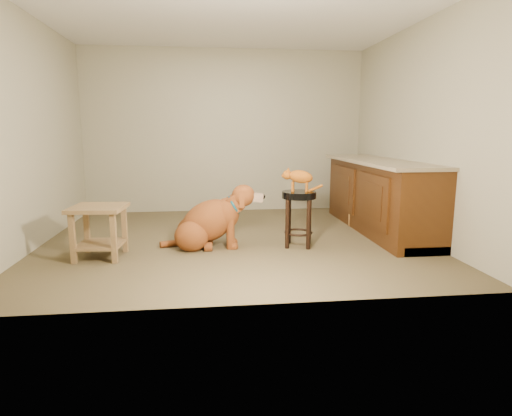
{
  "coord_description": "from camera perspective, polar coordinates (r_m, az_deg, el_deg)",
  "views": [
    {
      "loc": [
        -0.33,
        -5.07,
        1.31
      ],
      "look_at": [
        0.23,
        -0.33,
        0.45
      ],
      "focal_mm": 30.0,
      "sensor_mm": 36.0,
      "label": 1
    }
  ],
  "objects": [
    {
      "name": "cabinet_run",
      "position": [
        5.9,
        16.04,
        1.33
      ],
      "size": [
        0.7,
        2.56,
        0.94
      ],
      "color": "#42230B",
      "rests_on": "ground"
    },
    {
      "name": "wood_stool",
      "position": [
        6.21,
        13.9,
        1.12
      ],
      "size": [
        0.48,
        0.48,
        0.69
      ],
      "rotation": [
        0.0,
        0.0,
        -0.35
      ],
      "color": "brown",
      "rests_on": "ground"
    },
    {
      "name": "side_table",
      "position": [
        4.73,
        -20.19,
        -1.98
      ],
      "size": [
        0.57,
        0.57,
        0.55
      ],
      "rotation": [
        0.0,
        0.0,
        -0.08
      ],
      "color": "olive",
      "rests_on": "ground"
    },
    {
      "name": "padded_stool",
      "position": [
        4.89,
        5.72,
        0.07
      ],
      "size": [
        0.4,
        0.4,
        0.64
      ],
      "rotation": [
        0.0,
        0.0,
        -0.27
      ],
      "color": "black",
      "rests_on": "ground"
    },
    {
      "name": "room_shell",
      "position": [
        5.09,
        -3.11,
        14.33
      ],
      "size": [
        4.54,
        4.04,
        2.62
      ],
      "color": "#9F9B80",
      "rests_on": "ground"
    },
    {
      "name": "tabby_kitten",
      "position": [
        4.85,
        5.66,
        4.09
      ],
      "size": [
        0.47,
        0.21,
        0.3
      ],
      "rotation": [
        0.0,
        0.0,
        -0.27
      ],
      "color": "#90470E",
      "rests_on": "padded_stool"
    },
    {
      "name": "golden_retriever",
      "position": [
        4.88,
        -6.23,
        -1.94
      ],
      "size": [
        1.21,
        0.61,
        0.77
      ],
      "rotation": [
        0.0,
        0.0,
        -0.04
      ],
      "color": "brown",
      "rests_on": "ground"
    },
    {
      "name": "floor",
      "position": [
        5.25,
        -2.93,
        -4.25
      ],
      "size": [
        4.5,
        4.0,
        0.01
      ],
      "primitive_type": "cube",
      "color": "brown",
      "rests_on": "ground"
    }
  ]
}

